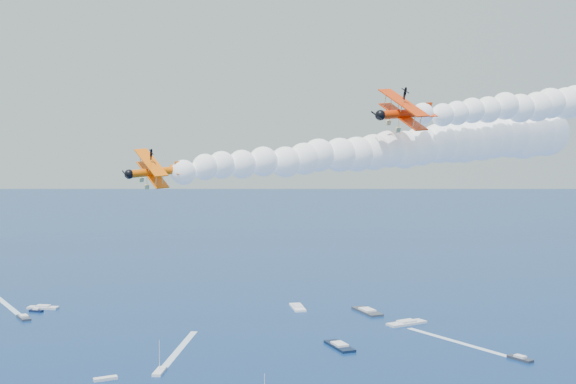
# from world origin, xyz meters

# --- Properties ---
(biplane_lead) EXTENTS (12.37, 13.34, 9.36)m
(biplane_lead) POSITION_xyz_m (9.75, 27.35, 59.89)
(biplane_lead) COLOR red
(biplane_trail) EXTENTS (9.93, 10.53, 7.23)m
(biplane_trail) POSITION_xyz_m (-18.04, 12.21, 53.00)
(biplane_trail) COLOR #F25E05
(smoke_trail_trail) EXTENTS (66.62, 62.95, 11.61)m
(smoke_trail_trail) POSITION_xyz_m (7.94, 30.19, 55.42)
(smoke_trail_trail) COLOR white
(spectator_boats) EXTENTS (219.31, 157.49, 0.70)m
(spectator_boats) POSITION_xyz_m (-14.21, 112.67, 0.35)
(spectator_boats) COLOR #313541
(spectator_boats) RESTS_ON ground
(boat_wakes) EXTENTS (176.89, 192.93, 0.04)m
(boat_wakes) POSITION_xyz_m (-44.22, 119.48, 0.03)
(boat_wakes) COLOR white
(boat_wakes) RESTS_ON ground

